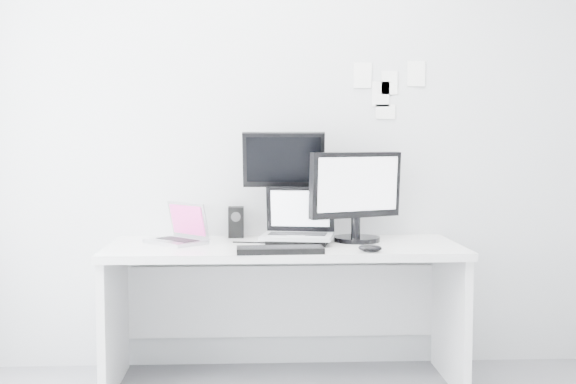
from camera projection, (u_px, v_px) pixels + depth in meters
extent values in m
plane|color=silver|center=(281.00, 124.00, 4.03)|extent=(3.60, 0.00, 3.60)
cube|color=silver|center=(284.00, 314.00, 3.76)|extent=(1.80, 0.70, 0.73)
cube|color=#B5B4B9|center=(175.00, 222.00, 3.75)|extent=(0.36, 0.36, 0.22)
cube|color=black|center=(236.00, 222.00, 3.99)|extent=(0.11, 0.11, 0.17)
cube|color=#A1A4A8|center=(297.00, 215.00, 3.72)|extent=(0.40, 0.34, 0.30)
cube|color=black|center=(284.00, 184.00, 3.90)|extent=(0.44, 0.18, 0.59)
cube|color=black|center=(357.00, 195.00, 3.82)|extent=(0.59, 0.44, 0.49)
cube|color=black|center=(280.00, 250.00, 3.45)|extent=(0.42, 0.16, 0.03)
ellipsoid|color=black|center=(370.00, 248.00, 3.47)|extent=(0.13, 0.11, 0.04)
cube|color=white|center=(363.00, 75.00, 4.03)|extent=(0.10, 0.00, 0.14)
cube|color=white|center=(389.00, 83.00, 4.04)|extent=(0.09, 0.00, 0.13)
cube|color=white|center=(416.00, 74.00, 4.04)|extent=(0.10, 0.00, 0.14)
cube|color=white|center=(385.00, 112.00, 4.05)|extent=(0.11, 0.00, 0.08)
cube|color=white|center=(381.00, 94.00, 4.04)|extent=(0.10, 0.00, 0.14)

